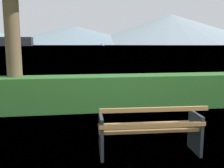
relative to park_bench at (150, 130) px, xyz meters
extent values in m
plane|color=olive|center=(0.00, 0.06, -0.42)|extent=(1400.00, 1400.00, 0.00)
plane|color=#6B8EA3|center=(0.00, 308.37, -0.42)|extent=(620.00, 620.00, 0.00)
cube|color=olive|center=(-0.01, -0.13, 0.03)|extent=(1.67, 0.14, 0.04)
cube|color=olive|center=(0.00, 0.06, 0.03)|extent=(1.67, 0.14, 0.04)
cube|color=olive|center=(0.01, 0.25, 0.03)|extent=(1.67, 0.14, 0.04)
cube|color=olive|center=(-0.01, -0.21, 0.15)|extent=(1.67, 0.11, 0.06)
cube|color=olive|center=(-0.01, -0.25, 0.41)|extent=(1.67, 0.11, 0.06)
cube|color=#1E2328|center=(-0.79, 0.07, -0.09)|extent=(0.07, 0.51, 0.68)
cube|color=#1E2328|center=(0.79, 0.01, -0.09)|extent=(0.07, 0.51, 0.68)
cube|color=#285B23|center=(0.00, 3.03, 0.05)|extent=(11.29, 0.80, 0.95)
cylinder|color=brown|center=(-2.79, 3.21, 1.44)|extent=(0.39, 0.39, 3.74)
cube|color=#335693|center=(24.59, 236.34, 0.04)|extent=(3.97, 6.28, 0.93)
cube|color=silver|center=(24.59, 236.34, 0.95)|extent=(2.02, 2.50, 0.88)
cone|color=slate|center=(0.00, 567.91, 19.59)|extent=(340.27, 340.27, 40.04)
cone|color=gray|center=(212.57, 544.88, 32.82)|extent=(399.04, 399.04, 66.49)
camera|label=1|loc=(-1.18, -3.79, 1.39)|focal=40.37mm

